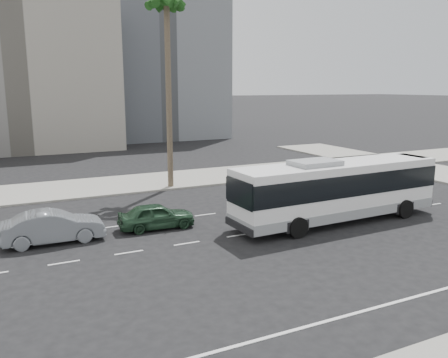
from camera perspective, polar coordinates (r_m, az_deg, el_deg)
ground at (r=26.40m, az=7.64°, el=-6.06°), size 700.00×700.00×0.00m
sidewalk_north at (r=39.80m, az=-4.76°, el=0.07°), size 120.00×7.00×0.15m
midrise_beige_west at (r=65.94m, az=-24.70°, el=11.38°), size 24.00×18.00×18.00m
midrise_gray_center at (r=76.34m, az=-9.45°, el=15.12°), size 20.00×20.00×26.00m
civic_tower at (r=272.93m, az=-24.40°, el=16.97°), size 42.00×42.00×129.00m
highrise_right at (r=259.18m, az=-13.27°, el=17.15°), size 26.00×26.00×70.00m
highrise_far at (r=294.04m, az=-9.66°, el=15.59°), size 22.00×22.00×60.00m
city_bus at (r=27.79m, az=13.85°, el=-1.15°), size 13.31×3.37×3.80m
car_a at (r=26.21m, az=-8.41°, el=-4.55°), size 1.96×4.37×1.46m
car_b at (r=25.19m, az=-20.49°, el=-5.58°), size 1.90×5.12×1.67m
palm_near at (r=36.20m, az=-7.16°, el=20.86°), size 4.54×4.54×15.31m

